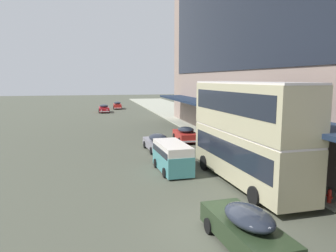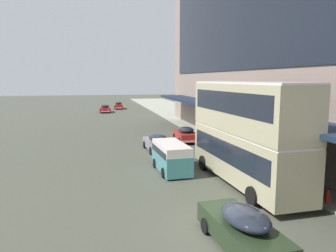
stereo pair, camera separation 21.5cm
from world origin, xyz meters
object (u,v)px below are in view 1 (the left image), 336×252
at_px(sedan_second_mid, 117,105).
at_px(sedan_trailing_near, 246,228).
at_px(sedan_oncoming_rear, 157,142).
at_px(sedan_far_back, 185,134).
at_px(transit_bus_kerbside_front, 246,130).
at_px(vw_van, 172,155).
at_px(sedan_trailing_mid, 104,108).
at_px(fire_hydrant, 329,196).

distance_m(sedan_second_mid, sedan_trailing_near, 59.13).
bearing_deg(sedan_oncoming_rear, sedan_trailing_near, -90.10).
bearing_deg(sedan_far_back, transit_bus_kerbside_front, -90.97).
xyz_separation_m(transit_bus_kerbside_front, vw_van, (-3.63, 3.70, -2.20)).
xyz_separation_m(sedan_far_back, vw_van, (-3.86, -10.11, 0.35)).
height_order(sedan_second_mid, sedan_trailing_mid, sedan_second_mid).
distance_m(sedan_oncoming_rear, fire_hydrant, 15.45).
xyz_separation_m(sedan_oncoming_rear, sedan_far_back, (3.59, 3.62, 0.00)).
distance_m(transit_bus_kerbside_front, sedan_oncoming_rear, 11.03).
height_order(transit_bus_kerbside_front, sedan_far_back, transit_bus_kerbside_front).
distance_m(sedan_oncoming_rear, sedan_trailing_mid, 35.29).
distance_m(transit_bus_kerbside_front, sedan_second_mid, 52.32).
distance_m(transit_bus_kerbside_front, vw_van, 5.63).
bearing_deg(sedan_trailing_near, sedan_second_mid, 90.37).
relative_size(transit_bus_kerbside_front, sedan_second_mid, 2.25).
xyz_separation_m(transit_bus_kerbside_front, sedan_second_mid, (-3.76, 52.12, -2.52)).
distance_m(transit_bus_kerbside_front, sedan_trailing_mid, 45.89).
bearing_deg(vw_van, sedan_second_mid, 90.16).
distance_m(sedan_oncoming_rear, sedan_far_back, 5.09).
xyz_separation_m(vw_van, fire_hydrant, (6.22, -7.77, -0.60)).
height_order(sedan_oncoming_rear, sedan_far_back, sedan_oncoming_rear).
height_order(sedan_trailing_near, fire_hydrant, sedan_trailing_near).
relative_size(transit_bus_kerbside_front, sedan_trailing_near, 2.14).
bearing_deg(sedan_second_mid, sedan_oncoming_rear, -89.44).
height_order(transit_bus_kerbside_front, vw_van, transit_bus_kerbside_front).
relative_size(sedan_trailing_mid, vw_van, 0.99).
xyz_separation_m(transit_bus_kerbside_front, sedan_trailing_near, (-3.38, -7.01, -2.49)).
relative_size(sedan_oncoming_rear, vw_van, 1.00).
height_order(sedan_far_back, sedan_trailing_near, sedan_trailing_near).
height_order(vw_van, fire_hydrant, vw_van).
distance_m(sedan_second_mid, sedan_far_back, 38.51).
bearing_deg(vw_van, sedan_trailing_near, -88.69).
bearing_deg(sedan_second_mid, sedan_trailing_near, -89.63).
height_order(sedan_oncoming_rear, sedan_trailing_near, sedan_trailing_near).
distance_m(sedan_trailing_near, fire_hydrant, 6.66).
bearing_deg(fire_hydrant, sedan_trailing_mid, 100.75).
bearing_deg(sedan_oncoming_rear, sedan_second_mid, 90.56).
relative_size(sedan_oncoming_rear, sedan_far_back, 1.06).
bearing_deg(vw_van, fire_hydrant, -51.32).
relative_size(transit_bus_kerbside_front, sedan_trailing_mid, 2.31).
height_order(transit_bus_kerbside_front, sedan_trailing_mid, transit_bus_kerbside_front).
bearing_deg(fire_hydrant, sedan_far_back, 97.50).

